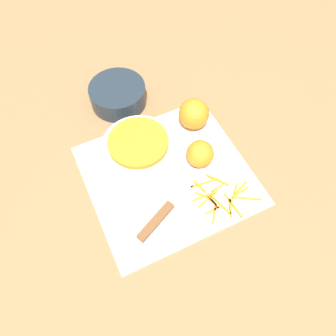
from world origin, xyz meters
The scene contains 8 objects.
ground_plane centered at (0.00, 0.00, 0.00)m, with size 4.00×4.00×0.00m, color olive.
cutting_board centered at (0.00, 0.00, 0.00)m, with size 0.39×0.37×0.01m.
bowl_speckled centered at (-0.04, 0.08, 0.04)m, with size 0.18×0.18×0.07m.
bowl_dark centered at (-0.02, 0.29, 0.03)m, with size 0.16×0.16×0.06m.
knife centered at (-0.05, -0.09, 0.01)m, with size 0.26×0.14×0.02m.
orange_left centered at (0.13, 0.12, 0.05)m, with size 0.08×0.08×0.08m.
orange_right centered at (0.09, 0.00, 0.04)m, with size 0.07×0.07×0.07m.
peel_pile centered at (0.09, -0.11, 0.01)m, with size 0.16×0.14×0.01m.
Camera 1 is at (-0.18, -0.37, 0.72)m, focal length 35.00 mm.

